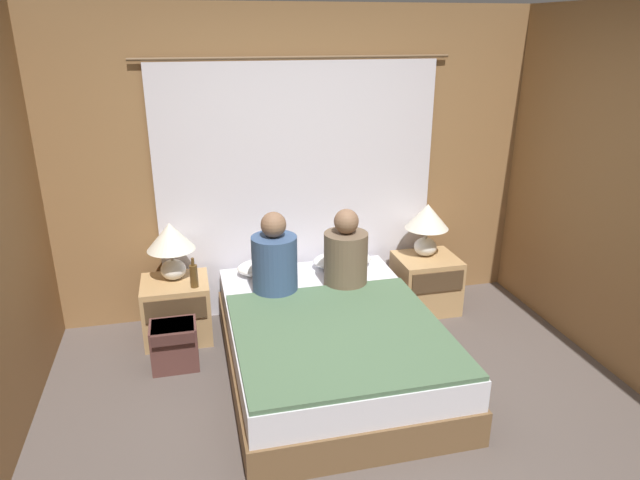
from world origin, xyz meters
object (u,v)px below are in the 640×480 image
Objects in this scene: nightstand_left at (177,309)px; beer_bottle_on_left_stand at (194,275)px; bed at (330,344)px; person_right_in_bed at (346,255)px; lamp_left at (171,242)px; nightstand_right at (426,283)px; backpack_on_floor at (174,343)px; lamp_right at (427,221)px; pillow_left at (268,267)px; pillow_right at (342,260)px; person_left_in_bed at (275,260)px.

nightstand_left is 0.39m from beer_bottle_on_left_stand.
nightstand_left is at bearing 144.62° from bed.
nightstand_left is 0.83× the size of person_right_in_bed.
lamp_left reaches higher than bed.
nightstand_right reaches higher than backpack_on_floor.
lamp_right is (1.05, 0.80, 0.57)m from bed.
nightstand_right is at bearing -90.00° from lamp_right.
nightstand_left is at bearing 167.40° from person_right_in_bed.
lamp_right is 0.92× the size of pillow_left.
lamp_left is at bearing 87.01° from backpack_on_floor.
lamp_right is at bearing 13.01° from backpack_on_floor.
bed is at bearing -16.17° from backpack_on_floor.
lamp_right is at bearing 23.12° from person_right_in_bed.
lamp_left reaches higher than backpack_on_floor.
pillow_right is at bearing 19.69° from backpack_on_floor.
lamp_left is (0.00, 0.06, 0.54)m from nightstand_left.
pillow_left is at bearing 33.06° from backpack_on_floor.
lamp_right is at bearing -0.43° from pillow_right.
lamp_right is at bearing 5.56° from beer_bottle_on_left_stand.
lamp_right reaches higher than pillow_left.
beer_bottle_on_left_stand is at bearing -176.12° from nightstand_right.
pillow_right is 1.23m from beer_bottle_on_left_stand.
beer_bottle_on_left_stand is (0.15, -0.13, 0.33)m from nightstand_left.
pillow_right is (-0.74, 0.06, 0.26)m from nightstand_right.
person_left_in_bed reaches higher than nightstand_left.
bed is 1.12m from backpack_on_floor.
lamp_left is 1.95× the size of beer_bottle_on_left_stand.
nightstand_left is 1.12× the size of lamp_left.
person_left_in_bed is (-1.36, -0.29, 0.46)m from nightstand_right.
pillow_left is 0.68m from person_right_in_bed.
beer_bottle_on_left_stand reaches higher than bed.
bed is 1.14m from beer_bottle_on_left_stand.
pillow_right reaches higher than bed.
backpack_on_floor is (-2.12, -0.43, -0.05)m from nightstand_right.
bed is 8.52× the size of beer_bottle_on_left_stand.
lamp_right is at bearing 37.41° from bed.
lamp_left is 0.92× the size of pillow_right.
lamp_right reaches higher than bed.
bed is 4.37× the size of lamp_left.
lamp_right is 0.92× the size of pillow_right.
pillow_right is at bearing 175.11° from nightstand_right.
person_right_in_bed reaches higher than pillow_right.
pillow_right reaches higher than nightstand_left.
pillow_left is (-0.31, 0.81, 0.28)m from bed.
nightstand_left is 0.44m from backpack_on_floor.
nightstand_right is at bearing 0.00° from nightstand_left.
nightstand_right is 0.97m from person_right_in_bed.
pillow_left is (-1.36, 0.01, -0.28)m from lamp_right.
bed is 4.03× the size of pillow_left.
lamp_right is (0.00, 0.06, 0.54)m from nightstand_right.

